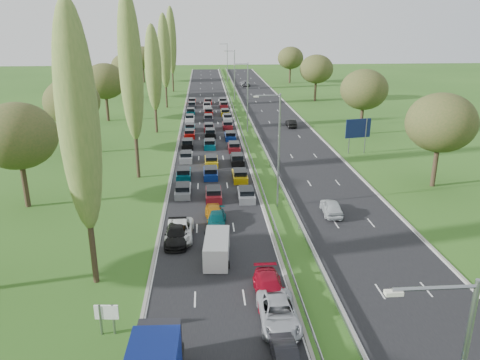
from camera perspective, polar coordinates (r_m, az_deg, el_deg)
name	(u,v)px	position (r m, az deg, el deg)	size (l,w,h in m)	color
ground	(246,130)	(85.27, 0.79, 6.17)	(260.00, 260.00, 0.00)	#2A541A
near_carriageway	(209,127)	(87.38, -3.79, 6.44)	(10.50, 215.00, 0.04)	black
far_carriageway	(281,126)	(88.53, 5.03, 6.58)	(10.50, 215.00, 0.04)	black
central_reservation	(245,124)	(87.58, 0.65, 6.88)	(2.36, 215.00, 0.32)	gray
lamp_columns	(248,98)	(82.18, 0.94, 9.95)	(0.18, 140.18, 12.00)	gray
poplar_row	(145,66)	(71.79, -11.47, 13.42)	(2.80, 127.80, 22.44)	#2D2116
woodland_left	(65,106)	(69.07, -20.51, 8.46)	(8.00, 166.00, 11.10)	#2D2116
woodland_right	(382,97)	(75.38, 16.92, 9.62)	(8.00, 153.00, 11.10)	#2D2116
traffic_queue_fill	(209,131)	(82.29, -3.76, 5.98)	(9.11, 67.28, 0.80)	slate
near_car_2	(180,231)	(42.95, -7.37, -6.14)	(2.41, 5.22, 1.45)	white
near_car_3	(176,235)	(42.28, -7.77, -6.60)	(2.00, 4.92, 1.43)	black
near_car_7	(217,220)	(44.99, -2.86, -4.90)	(1.82, 4.49, 1.30)	#044448
near_car_8	(214,214)	(46.15, -3.13, -4.16)	(1.72, 4.28, 1.46)	#AE6B0B
near_car_9	(286,358)	(28.50, 5.61, -20.77)	(1.37, 3.93, 1.30)	black
near_car_10	(279,313)	(31.71, 4.72, -15.87)	(2.48, 5.38, 1.50)	#A8ABB2
near_car_11	(269,288)	(34.21, 3.57, -13.02)	(2.04, 5.02, 1.46)	maroon
far_car_0	(331,207)	(48.55, 11.09, -3.26)	(1.81, 4.49, 1.53)	#B4BBBF
far_car_1	(291,123)	(87.74, 6.25, 6.91)	(1.49, 4.27, 1.41)	black
far_car_2	(245,83)	(143.67, 0.58, 11.72)	(2.60, 5.63, 1.56)	gray
white_van_rear	(217,247)	(39.12, -2.85, -8.16)	(1.96, 4.99, 2.00)	silver
info_sign	(107,315)	(31.49, -15.94, -15.58)	(1.50, 0.22, 2.10)	gray
direction_sign	(358,130)	(71.05, 14.20, 5.95)	(3.94, 0.88, 5.20)	gray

